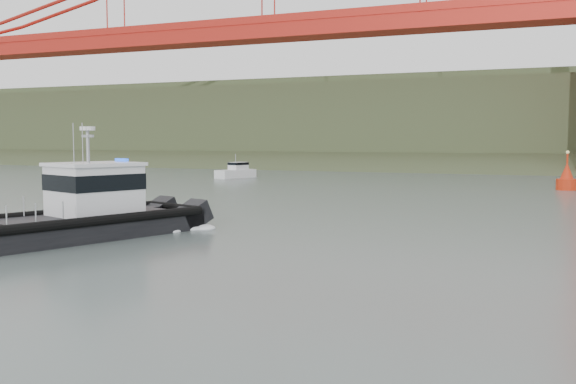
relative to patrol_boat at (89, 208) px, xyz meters
The scene contains 5 objects.
ground 9.26m from the patrol_boat, 25.85° to the right, with size 400.00×400.00×0.00m, color #4E5D59.
headlands 121.92m from the patrol_boat, 86.12° to the left, with size 500.00×105.36×27.12m.
patrol_boat is the anchor object (origin of this frame).
motorboat 49.61m from the patrol_boat, 108.35° to the left, with size 3.54×6.00×3.13m.
nav_buoy 47.46m from the patrol_boat, 61.23° to the left, with size 1.93×1.93×4.03m.
Camera 1 is at (13.13, -21.75, 4.89)m, focal length 40.00 mm.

